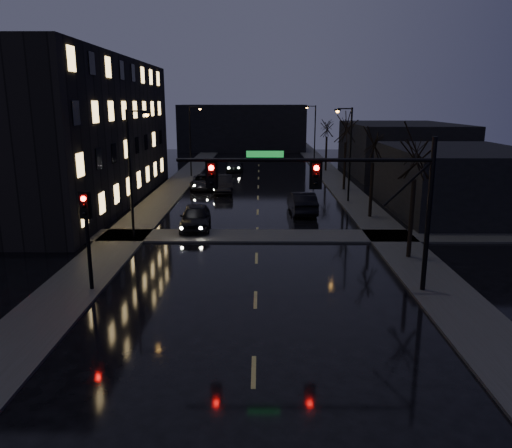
{
  "coord_description": "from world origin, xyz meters",
  "views": [
    {
      "loc": [
        0.2,
        -12.4,
        8.4
      ],
      "look_at": [
        0.02,
        8.88,
        3.2
      ],
      "focal_mm": 35.0,
      "sensor_mm": 36.0,
      "label": 1
    }
  ],
  "objects_px": {
    "oncoming_car_a": "(195,217)",
    "oncoming_car_b": "(223,184)",
    "lead_car": "(302,202)",
    "oncoming_car_d": "(235,165)",
    "oncoming_car_c": "(203,182)"
  },
  "relations": [
    {
      "from": "oncoming_car_a",
      "to": "lead_car",
      "type": "height_order",
      "value": "lead_car"
    },
    {
      "from": "oncoming_car_a",
      "to": "oncoming_car_b",
      "type": "distance_m",
      "value": 14.29
    },
    {
      "from": "oncoming_car_b",
      "to": "lead_car",
      "type": "distance_m",
      "value": 11.37
    },
    {
      "from": "lead_car",
      "to": "oncoming_car_a",
      "type": "bearing_deg",
      "value": 30.45
    },
    {
      "from": "oncoming_car_c",
      "to": "oncoming_car_a",
      "type": "bearing_deg",
      "value": -87.41
    },
    {
      "from": "oncoming_car_b",
      "to": "oncoming_car_c",
      "type": "distance_m",
      "value": 2.98
    },
    {
      "from": "oncoming_car_a",
      "to": "oncoming_car_b",
      "type": "bearing_deg",
      "value": 83.02
    },
    {
      "from": "lead_car",
      "to": "oncoming_car_c",
      "type": "bearing_deg",
      "value": -55.01
    },
    {
      "from": "oncoming_car_d",
      "to": "lead_car",
      "type": "relative_size",
      "value": 0.99
    },
    {
      "from": "oncoming_car_b",
      "to": "oncoming_car_d",
      "type": "distance_m",
      "value": 15.43
    },
    {
      "from": "oncoming_car_c",
      "to": "oncoming_car_d",
      "type": "bearing_deg",
      "value": 77.59
    },
    {
      "from": "oncoming_car_b",
      "to": "oncoming_car_c",
      "type": "relative_size",
      "value": 0.98
    },
    {
      "from": "oncoming_car_b",
      "to": "oncoming_car_d",
      "type": "relative_size",
      "value": 0.97
    },
    {
      "from": "oncoming_car_b",
      "to": "oncoming_car_d",
      "type": "xyz_separation_m",
      "value": [
        0.33,
        15.43,
        -0.08
      ]
    },
    {
      "from": "oncoming_car_d",
      "to": "lead_car",
      "type": "bearing_deg",
      "value": -76.17
    }
  ]
}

